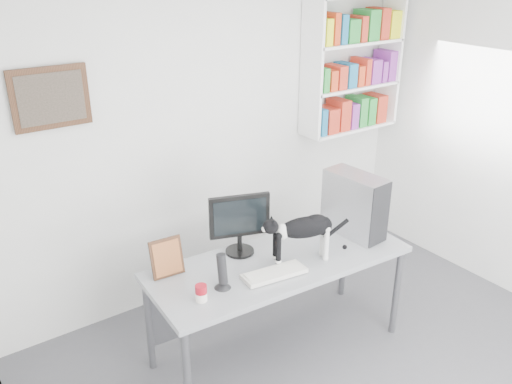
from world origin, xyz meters
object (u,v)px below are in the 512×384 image
bookshelf (353,65)px  soup_can (201,293)px  monitor (239,224)px  pc_tower (354,204)px  leaning_print (167,257)px  cat (303,239)px  keyboard (274,273)px  desk (279,305)px  speaker (222,271)px

bookshelf → soup_can: (-2.28, -1.08, -1.01)m
monitor → pc_tower: (0.89, -0.25, 0.01)m
leaning_print → cat: cat is taller
leaning_print → cat: size_ratio=0.48×
pc_tower → cat: 0.60m
keyboard → pc_tower: (0.87, 0.14, 0.23)m
soup_can → cat: size_ratio=0.19×
keyboard → pc_tower: 0.91m
keyboard → leaning_print: leaning_print is taller
pc_tower → soup_can: pc_tower is taller
soup_can → monitor: bearing=34.2°
pc_tower → soup_can: 1.43m
pc_tower → soup_can: bearing=180.0°
keyboard → soup_can: 0.55m
monitor → pc_tower: pc_tower is taller
bookshelf → desk: bookshelf is taller
desk → speaker: speaker is taller
monitor → soup_can: monitor is taller
speaker → cat: 0.65m
monitor → keyboard: size_ratio=1.06×
speaker → cat: cat is taller
monitor → speaker: size_ratio=1.83×
pc_tower → monitor: bearing=159.6°
keyboard → cat: size_ratio=0.76×
desk → bookshelf: bearing=35.2°
keyboard → bookshelf: bearing=40.4°
speaker → soup_can: bearing=-162.4°
pc_tower → desk: bearing=175.2°
pc_tower → cat: pc_tower is taller
desk → soup_can: (-0.70, -0.11, 0.45)m
leaning_print → pc_tower: bearing=-7.1°
speaker → cat: (0.64, -0.04, 0.05)m
bookshelf → leaning_print: size_ratio=4.47×
speaker → cat: size_ratio=0.44×
desk → leaning_print: 0.95m
cat → keyboard: bearing=-153.5°
desk → soup_can: size_ratio=17.19×
pc_tower → cat: (-0.59, -0.10, -0.07)m
pc_tower → speaker: size_ratio=1.92×
keyboard → pc_tower: pc_tower is taller
bookshelf → soup_can: 2.72m
pc_tower → leaning_print: size_ratio=1.76×
keyboard → pc_tower: bearing=16.8°
speaker → soup_can: 0.20m
speaker → leaning_print: 0.41m
keyboard → cat: (0.28, 0.04, 0.16)m
bookshelf → desk: bearing=-148.4°
pc_tower → leaning_print: 1.48m
bookshelf → keyboard: size_ratio=2.82×
monitor → cat: size_ratio=0.81×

